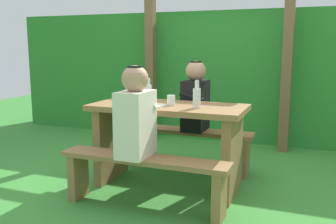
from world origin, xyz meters
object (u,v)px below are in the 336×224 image
Objects in this scene: drinking_glass at (171,100)px; picnic_table at (168,132)px; person_black_coat at (195,99)px; cell_phone at (161,106)px; bottle_left at (149,93)px; bench_near at (143,172)px; bottle_right at (197,97)px; bench_far at (186,141)px; person_white_shirt at (136,115)px.

picnic_table is at bearing 149.62° from drinking_glass.
person_black_coat is 0.67m from cell_phone.
drinking_glass is 0.12m from cell_phone.
person_black_coat is at bearing 58.41° from bottle_left.
bottle_right is at bearing 56.59° from bench_near.
cell_phone is at bearing -40.64° from bottle_left.
bottle_right reaches higher than bench_far.
picnic_table is 0.47m from bottle_right.
drinking_glass is (-0.06, -0.56, 0.05)m from person_black_coat.
drinking_glass is 0.66× the size of cell_phone.
bottle_left reaches higher than bench_near.
bottle_right is at bearing 16.38° from cell_phone.
bottle_left is (-0.15, 0.58, 0.10)m from person_white_shirt.
person_black_coat is 0.56m from drinking_glass.
drinking_glass is (0.04, 0.52, 0.51)m from bench_near.
picnic_table is 10.00× the size of cell_phone.
bench_far is at bearing 177.99° from person_black_coat.
cell_phone is at bearing -173.40° from bottle_right.
cell_phone is (-0.02, -0.66, 0.47)m from bench_far.
person_black_coat is at bearing 108.06° from bottle_right.
bottle_right is at bearing 51.23° from person_white_shirt.
person_white_shirt is (-0.06, -1.08, 0.45)m from bench_far.
person_white_shirt is 3.09× the size of bottle_left.
bench_far is 1.17m from person_white_shirt.
bottle_right is at bearing -71.94° from person_black_coat.
bottle_left is (-0.21, -0.50, 0.56)m from bench_far.
drinking_glass is at bearing -14.38° from bottle_left.
bottle_left is 1.66× the size of cell_phone.
person_white_shirt reaches higher than drinking_glass.
bottle_right is (0.51, -0.13, 0.00)m from bottle_left.
bench_near is 0.63m from cell_phone.
person_white_shirt is 0.59m from bottle_right.
drinking_glass is at bearing -95.79° from person_black_coat.
bench_far is 1.95× the size of person_white_shirt.
cell_phone is (0.05, 0.41, 0.01)m from person_white_shirt.
person_black_coat is 3.09× the size of bottle_left.
picnic_table is 6.02× the size of bottle_left.
drinking_glass reaches higher than picnic_table.
person_white_shirt reaches higher than bench_near.
bottle_right is 1.72× the size of cell_phone.
bench_far is 1.95× the size of person_black_coat.
person_white_shirt is 5.14× the size of cell_phone.
bottle_left is at bearing 165.62° from drinking_glass.
cell_phone is (-0.02, 0.42, 0.47)m from bench_near.
bench_far is 0.89m from bottle_right.
bench_near and bench_far have the same top height.
bottle_right is at bearing -14.25° from drinking_glass.
cell_phone is at bearing 83.70° from person_white_shirt.
person_black_coat is at bearing 90.25° from cell_phone.
bench_far is 0.81m from cell_phone.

